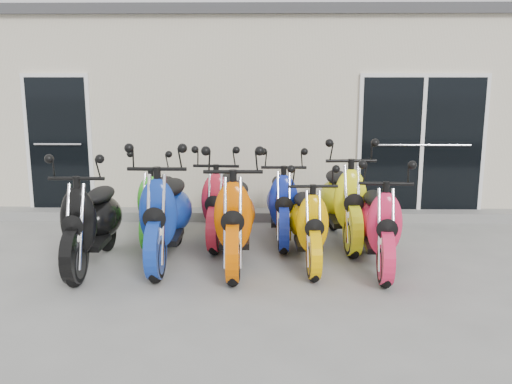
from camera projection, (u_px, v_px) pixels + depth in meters
ground at (255, 260)px, 7.22m from camera, size 80.00×80.00×0.00m
building at (260, 107)px, 11.97m from camera, size 14.00×6.00×3.20m
roof_cap at (260, 24)px, 11.63m from camera, size 14.20×6.20×0.16m
front_step at (258, 215)px, 9.18m from camera, size 14.00×0.40×0.15m
door_left at (59, 140)px, 9.14m from camera, size 1.07×0.08×2.22m
door_right at (422, 141)px, 9.03m from camera, size 2.02×0.08×2.22m
scooter_front_black at (91, 208)px, 6.83m from camera, size 0.72×1.97×1.45m
scooter_front_blue at (166, 201)px, 6.99m from camera, size 0.77×2.11×1.56m
scooter_front_orange_a at (235, 204)px, 6.88m from camera, size 0.81×2.10×1.54m
scooter_front_orange_b at (308, 212)px, 6.93m from camera, size 0.73×1.81×1.31m
scooter_front_red at (379, 212)px, 6.78m from camera, size 0.80×1.92×1.39m
scooter_back_green at (158, 193)px, 7.99m from camera, size 0.72×1.82×1.33m
scooter_back_red at (221, 192)px, 7.92m from camera, size 0.82×1.94×1.40m
scooter_back_blue at (283, 192)px, 7.92m from camera, size 0.68×1.86×1.38m
scooter_back_yellow at (343, 189)px, 7.80m from camera, size 0.87×2.09×1.51m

